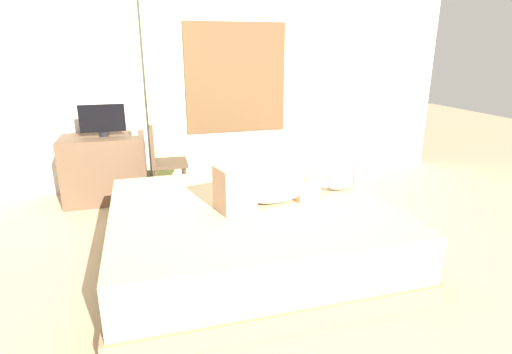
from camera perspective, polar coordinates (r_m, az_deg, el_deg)
name	(u,v)px	position (r m, az deg, el deg)	size (l,w,h in m)	color
ground_plane	(258,260)	(3.42, 0.30, -11.57)	(16.00, 16.00, 0.00)	tan
back_wall_with_window	(208,67)	(5.17, -6.71, 15.06)	(6.40, 0.14, 2.90)	silver
bed	(251,232)	(3.33, -0.72, -7.74)	(2.21, 1.92, 0.49)	#997A56
person_lying	(267,190)	(3.19, 1.59, -1.78)	(0.94, 0.44, 0.34)	silver
cat	(338,183)	(3.56, 11.39, -0.84)	(0.36, 0.14, 0.21)	gray
desk	(106,168)	(4.90, -20.36, 1.14)	(0.90, 0.56, 0.74)	brown
tv_monitor	(102,120)	(4.78, -20.75, 7.52)	(0.48, 0.10, 0.35)	black
cup	(134,131)	(4.77, -16.71, 6.21)	(0.07, 0.07, 0.09)	white
chair_by_desk	(163,159)	(4.56, -12.97, 2.44)	(0.39, 0.39, 0.86)	#4C3828
curtain_left	(165,82)	(5.01, -12.69, 12.88)	(0.44, 0.06, 2.58)	#ADCC75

